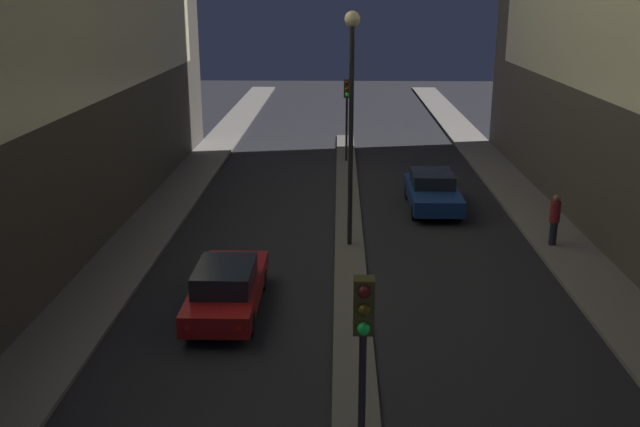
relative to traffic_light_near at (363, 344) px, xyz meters
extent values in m
cube|color=#56544F|center=(0.00, 15.00, -3.10)|extent=(0.99, 35.85, 0.11)
cylinder|color=black|center=(0.00, 0.03, -1.43)|extent=(0.12, 0.12, 3.24)
cube|color=#3D3814|center=(0.00, 0.03, 0.64)|extent=(0.32, 0.28, 0.90)
sphere|color=#4C0F0F|center=(0.00, -0.15, 0.94)|extent=(0.20, 0.20, 0.20)
sphere|color=#4C380A|center=(0.00, -0.15, 0.64)|extent=(0.20, 0.20, 0.20)
sphere|color=#1EEA4C|center=(0.00, -0.15, 0.34)|extent=(0.20, 0.20, 0.20)
cylinder|color=black|center=(0.00, 26.02, -1.43)|extent=(0.12, 0.12, 3.24)
cube|color=#3D3814|center=(0.00, 26.02, 0.64)|extent=(0.32, 0.28, 0.90)
sphere|color=#4C0F0F|center=(0.00, 25.84, 0.94)|extent=(0.20, 0.20, 0.20)
sphere|color=#4C380A|center=(0.00, 25.84, 0.64)|extent=(0.20, 0.20, 0.20)
sphere|color=#1EEA4C|center=(0.00, 25.84, 0.34)|extent=(0.20, 0.20, 0.20)
cylinder|color=black|center=(0.00, 13.17, 0.61)|extent=(0.16, 0.16, 7.33)
sphere|color=#F9EAB2|center=(0.00, 13.17, 4.43)|extent=(0.50, 0.50, 0.50)
cube|color=maroon|center=(-3.40, 7.93, -2.55)|extent=(1.76, 4.73, 0.56)
cube|color=black|center=(-3.40, 7.58, -1.99)|extent=(1.50, 2.13, 0.57)
cube|color=red|center=(-4.01, 5.56, -2.53)|extent=(0.14, 0.04, 0.10)
cube|color=red|center=(-2.78, 5.56, -2.53)|extent=(0.14, 0.04, 0.10)
cylinder|color=black|center=(-4.17, 9.40, -2.84)|extent=(0.22, 0.64, 0.64)
cylinder|color=black|center=(-2.62, 9.40, -2.84)|extent=(0.22, 0.64, 0.64)
cylinder|color=black|center=(-4.17, 6.46, -2.84)|extent=(0.22, 0.64, 0.64)
cylinder|color=black|center=(-2.62, 6.46, -2.84)|extent=(0.22, 0.64, 0.64)
cube|color=navy|center=(3.40, 17.76, -2.53)|extent=(1.92, 4.65, 0.61)
cube|color=black|center=(3.40, 18.11, -1.96)|extent=(1.63, 2.09, 0.53)
cube|color=red|center=(2.72, 20.08, -2.50)|extent=(0.14, 0.04, 0.10)
cube|color=red|center=(4.07, 20.08, -2.50)|extent=(0.14, 0.04, 0.10)
cylinder|color=black|center=(2.55, 19.20, -2.84)|extent=(0.22, 0.64, 0.64)
cylinder|color=black|center=(4.24, 19.20, -2.84)|extent=(0.22, 0.64, 0.64)
cylinder|color=black|center=(2.55, 16.31, -2.84)|extent=(0.22, 0.64, 0.64)
cylinder|color=black|center=(4.24, 16.31, -2.84)|extent=(0.22, 0.64, 0.64)
cylinder|color=black|center=(6.92, 13.22, -2.62)|extent=(0.26, 0.26, 0.82)
cylinder|color=maroon|center=(6.92, 13.22, -1.85)|extent=(0.34, 0.34, 0.73)
sphere|color=#9E704C|center=(6.92, 13.22, -1.37)|extent=(0.24, 0.24, 0.24)
camera|label=1|loc=(-0.40, -9.92, 5.18)|focal=40.00mm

